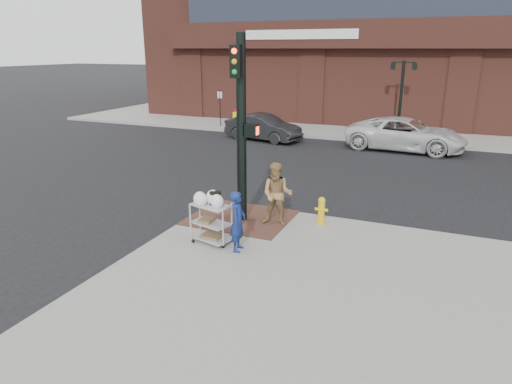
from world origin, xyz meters
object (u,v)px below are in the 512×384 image
at_px(woman_blue, 238,221).
at_px(fire_hydrant, 321,210).
at_px(lamp_post, 401,90).
at_px(pedestrian_tan, 277,194).
at_px(sedan_dark, 263,127).
at_px(utility_cart, 211,220).
at_px(traffic_signal_pole, 242,125).
at_px(minivan_white, 405,134).

xyz_separation_m(woman_blue, fire_hydrant, (1.37, 2.46, -0.34)).
height_order(lamp_post, pedestrian_tan, lamp_post).
xyz_separation_m(sedan_dark, utility_cart, (4.09, -13.44, 0.06)).
relative_size(utility_cart, fire_hydrant, 1.74).
xyz_separation_m(traffic_signal_pole, minivan_white, (3.16, 12.11, -2.05)).
height_order(minivan_white, fire_hydrant, minivan_white).
distance_m(lamp_post, sedan_dark, 7.74).
height_order(lamp_post, traffic_signal_pole, traffic_signal_pole).
height_order(minivan_white, utility_cart, minivan_white).
distance_m(pedestrian_tan, sedan_dark, 12.78).
bearing_deg(minivan_white, lamp_post, 16.62).
xyz_separation_m(pedestrian_tan, sedan_dark, (-5.16, 11.68, -0.32)).
height_order(lamp_post, woman_blue, lamp_post).
bearing_deg(pedestrian_tan, fire_hydrant, 18.19).
bearing_deg(lamp_post, traffic_signal_pole, -99.24).
relative_size(pedestrian_tan, sedan_dark, 0.41).
height_order(woman_blue, fire_hydrant, woman_blue).
height_order(traffic_signal_pole, minivan_white, traffic_signal_pole).
bearing_deg(minivan_white, sedan_dark, 97.22).
xyz_separation_m(minivan_white, fire_hydrant, (-1.05, -11.52, -0.24)).
bearing_deg(fire_hydrant, pedestrian_tan, -153.55).
bearing_deg(fire_hydrant, traffic_signal_pole, -164.60).
bearing_deg(pedestrian_tan, sedan_dark, 105.58).
relative_size(pedestrian_tan, utility_cart, 1.30).
distance_m(pedestrian_tan, utility_cart, 2.08).
bearing_deg(utility_cart, lamp_post, 81.50).
distance_m(minivan_white, fire_hydrant, 11.58).
distance_m(lamp_post, fire_hydrant, 14.80).
xyz_separation_m(traffic_signal_pole, woman_blue, (0.74, -1.87, -1.95)).
relative_size(lamp_post, sedan_dark, 0.95).
distance_m(lamp_post, traffic_signal_pole, 15.43).
height_order(pedestrian_tan, fire_hydrant, pedestrian_tan).
bearing_deg(traffic_signal_pole, sedan_dark, 109.51).
xyz_separation_m(lamp_post, sedan_dark, (-6.63, -3.51, -1.92)).
xyz_separation_m(utility_cart, fire_hydrant, (2.17, 2.30, -0.21)).
height_order(traffic_signal_pole, sedan_dark, traffic_signal_pole).
bearing_deg(woman_blue, minivan_white, -19.12).
bearing_deg(woman_blue, pedestrian_tan, -17.35).
height_order(pedestrian_tan, minivan_white, pedestrian_tan).
bearing_deg(minivan_white, fire_hydrant, 178.96).
bearing_deg(lamp_post, minivan_white, -77.57).
xyz_separation_m(lamp_post, minivan_white, (0.69, -3.12, -1.84)).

